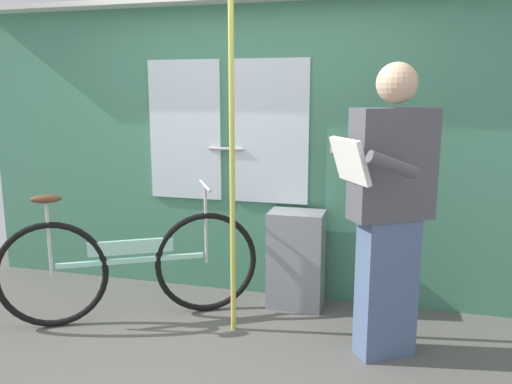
{
  "coord_description": "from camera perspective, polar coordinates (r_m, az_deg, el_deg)",
  "views": [
    {
      "loc": [
        1.07,
        -2.7,
        1.61
      ],
      "look_at": [
        0.15,
        0.72,
        0.92
      ],
      "focal_mm": 36.15,
      "sensor_mm": 36.0,
      "label": 1
    }
  ],
  "objects": [
    {
      "name": "handrail_pole",
      "position": [
        3.35,
        -2.66,
        2.72
      ],
      "size": [
        0.04,
        0.04,
        2.26
      ],
      "primitive_type": "cylinder",
      "color": "#C6C14C",
      "rests_on": "ground_plane"
    },
    {
      "name": "ground_plane",
      "position": [
        3.33,
        -6.02,
        -18.39
      ],
      "size": [
        5.73,
        3.98,
        0.04
      ],
      "primitive_type": "cube",
      "color": "#56544F"
    },
    {
      "name": "bicycle_near_door",
      "position": [
        3.8,
        -13.69,
        -7.91
      ],
      "size": [
        1.61,
        0.93,
        0.96
      ],
      "rotation": [
        0.0,
        0.0,
        0.51
      ],
      "color": "black",
      "rests_on": "ground_plane"
    },
    {
      "name": "passenger_reading_newspaper",
      "position": [
        3.15,
        14.54,
        -1.6
      ],
      "size": [
        0.64,
        0.6,
        1.78
      ],
      "rotation": [
        0.0,
        0.0,
        3.7
      ],
      "color": "slate",
      "rests_on": "ground_plane"
    },
    {
      "name": "train_door_wall",
      "position": [
        4.05,
        -0.45,
        5.18
      ],
      "size": [
        4.73,
        0.28,
        2.3
      ],
      "color": "#427F60",
      "rests_on": "ground_plane"
    },
    {
      "name": "trash_bin_by_wall",
      "position": [
        3.93,
        4.46,
        -7.44
      ],
      "size": [
        0.41,
        0.28,
        0.74
      ],
      "primitive_type": "cube",
      "color": "gray",
      "rests_on": "ground_plane"
    }
  ]
}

